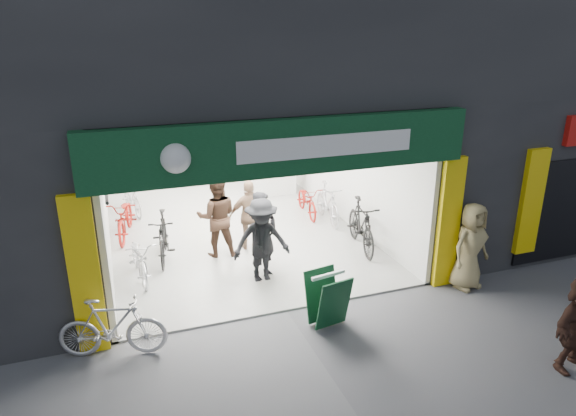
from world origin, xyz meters
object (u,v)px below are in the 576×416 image
bike_left_front (139,258)px  pedestrian_near (470,246)px  sandwich_board (328,298)px  bike_right_front (361,225)px  parked_bike (112,327)px

bike_left_front → pedestrian_near: pedestrian_near is taller
pedestrian_near → sandwich_board: bearing=173.6°
bike_right_front → pedestrian_near: (1.12, -2.31, 0.29)m
pedestrian_near → bike_left_front: bearing=144.8°
pedestrian_near → sandwich_board: pedestrian_near is taller
bike_left_front → bike_right_front: (4.86, -0.22, 0.14)m
bike_left_front → bike_right_front: size_ratio=0.87×
bike_right_front → parked_bike: bike_right_front is taller
bike_left_front → sandwich_board: bearing=-49.9°
bike_right_front → sandwich_board: bearing=-116.1°
pedestrian_near → sandwich_board: (-3.12, -0.32, -0.35)m
bike_left_front → pedestrian_near: 6.51m
bike_right_front → bike_left_front: bearing=-171.6°
parked_bike → pedestrian_near: 6.59m
bike_right_front → parked_bike: bearing=-146.0°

